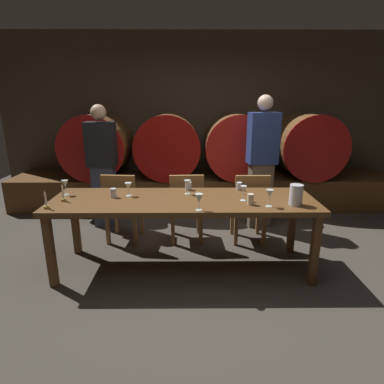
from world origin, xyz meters
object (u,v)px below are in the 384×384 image
(wine_glass_right, at_px, (244,190))
(wine_barrel_far_left, at_px, (98,145))
(wine_glass_far_right, at_px, (270,194))
(chair_center, at_px, (186,204))
(dining_table, at_px, (183,205))
(candle_left, at_px, (46,204))
(chair_left, at_px, (122,204))
(wine_glass_center_right, at_px, (199,199))
(wine_barrel_center_right, at_px, (235,145))
(candle_right, at_px, (63,196))
(wine_barrel_center_left, at_px, (169,145))
(wine_barrel_far_right, at_px, (306,145))
(cup_far_left, at_px, (113,193))
(guest_left, at_px, (103,166))
(wine_glass_center_left, at_px, (187,184))
(guest_right, at_px, (262,162))
(wine_glass_left, at_px, (128,186))
(cup_center_right, at_px, (239,186))
(cup_center_left, at_px, (188,186))
(cup_far_right, at_px, (250,199))
(wine_glass_far_left, at_px, (65,184))
(chair_right, at_px, (250,205))
(pitcher, at_px, (296,195))

(wine_glass_right, bearing_deg, wine_barrel_far_left, 133.09)
(wine_glass_far_right, bearing_deg, chair_center, 131.40)
(dining_table, height_order, candle_left, candle_left)
(chair_left, distance_m, wine_glass_center_right, 1.39)
(wine_barrel_center_right, height_order, dining_table, wine_barrel_center_right)
(wine_barrel_far_left, xyz_separation_m, candle_right, (0.22, -2.12, -0.19))
(chair_left, bearing_deg, wine_barrel_center_left, -103.48)
(wine_barrel_far_right, distance_m, candle_right, 3.77)
(candle_left, bearing_deg, cup_far_left, 31.94)
(guest_left, bearing_deg, wine_barrel_center_left, -134.65)
(chair_center, distance_m, wine_glass_center_left, 0.61)
(guest_right, relative_size, wine_glass_center_left, 11.81)
(wine_glass_left, height_order, cup_center_right, wine_glass_left)
(dining_table, distance_m, candle_left, 1.28)
(candle_right, height_order, cup_center_left, candle_right)
(wine_glass_center_right, bearing_deg, candle_left, 177.68)
(candle_right, height_order, wine_glass_center_right, candle_right)
(guest_right, bearing_deg, cup_center_right, 57.68)
(wine_barrel_far_right, relative_size, cup_far_left, 10.57)
(cup_far_right, bearing_deg, candle_right, 176.30)
(guest_right, height_order, cup_far_left, guest_right)
(wine_glass_far_left, bearing_deg, guest_left, 83.90)
(wine_glass_right, distance_m, wine_glass_far_right, 0.28)
(chair_center, relative_size, wine_glass_center_right, 5.65)
(guest_left, distance_m, cup_center_right, 1.93)
(wine_glass_far_left, xyz_separation_m, cup_far_right, (1.86, -0.33, -0.06))
(wine_barrel_center_right, relative_size, cup_far_left, 10.57)
(wine_glass_center_left, bearing_deg, wine_glass_far_left, -178.99)
(wine_glass_left, bearing_deg, wine_glass_center_right, -31.96)
(chair_right, xyz_separation_m, wine_glass_center_right, (-0.65, -0.96, 0.39))
(wine_barrel_center_right, height_order, candle_right, wine_barrel_center_right)
(wine_glass_right, height_order, cup_far_right, wine_glass_right)
(wine_glass_far_right, distance_m, cup_far_left, 1.54)
(wine_barrel_center_right, xyz_separation_m, wine_glass_far_right, (0.00, -2.30, -0.12))
(wine_barrel_far_left, height_order, wine_glass_center_right, wine_barrel_far_left)
(chair_left, relative_size, wine_glass_far_right, 5.38)
(chair_center, distance_m, wine_glass_far_right, 1.24)
(candle_left, bearing_deg, wine_glass_far_right, 1.16)
(wine_glass_center_left, bearing_deg, candle_right, -169.23)
(pitcher, height_order, wine_glass_far_right, pitcher)
(wine_glass_center_right, bearing_deg, chair_center, 97.07)
(wine_glass_center_right, bearing_deg, dining_table, 113.36)
(wine_barrel_far_left, distance_m, guest_left, 0.92)
(chair_right, distance_m, candle_left, 2.25)
(chair_right, relative_size, wine_glass_right, 5.80)
(cup_far_left, bearing_deg, cup_far_right, -9.84)
(candle_right, height_order, wine_glass_center_left, candle_right)
(candle_right, relative_size, cup_center_right, 2.12)
(cup_far_left, bearing_deg, wine_glass_left, 20.24)
(candle_right, bearing_deg, guest_left, 87.31)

